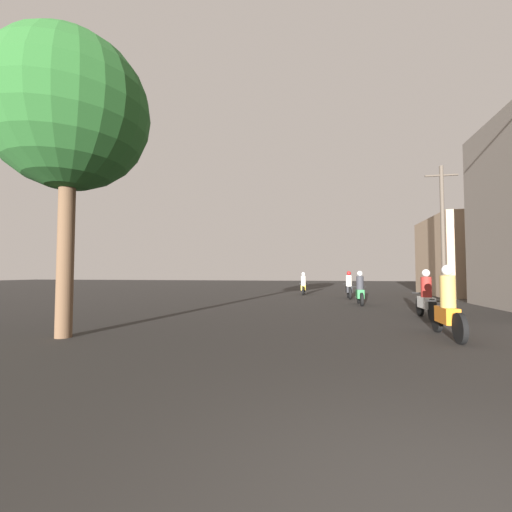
{
  "coord_description": "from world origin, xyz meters",
  "views": [
    {
      "loc": [
        -0.97,
        -1.73,
        1.46
      ],
      "look_at": [
        -4.39,
        15.94,
        2.33
      ],
      "focal_mm": 24.0,
      "sensor_mm": 36.0,
      "label": 1
    }
  ],
  "objects_px": {
    "street_tree": "(69,114)",
    "motorcycle_yellow": "(304,286)",
    "motorcycle_green": "(360,291)",
    "motorcycle_black": "(349,288)",
    "building_right_far": "(477,256)",
    "utility_pole_far": "(443,230)",
    "motorcycle_orange": "(447,308)",
    "motorcycle_white": "(426,299)"
  },
  "relations": [
    {
      "from": "motorcycle_green",
      "to": "motorcycle_black",
      "type": "xyz_separation_m",
      "value": [
        -0.21,
        3.77,
        0.0
      ]
    },
    {
      "from": "utility_pole_far",
      "to": "street_tree",
      "type": "relative_size",
      "value": 1.01
    },
    {
      "from": "motorcycle_black",
      "to": "street_tree",
      "type": "bearing_deg",
      "value": -124.95
    },
    {
      "from": "motorcycle_orange",
      "to": "street_tree",
      "type": "relative_size",
      "value": 0.3
    },
    {
      "from": "utility_pole_far",
      "to": "street_tree",
      "type": "height_order",
      "value": "utility_pole_far"
    },
    {
      "from": "motorcycle_white",
      "to": "motorcycle_green",
      "type": "distance_m",
      "value": 4.76
    },
    {
      "from": "building_right_far",
      "to": "street_tree",
      "type": "distance_m",
      "value": 23.03
    },
    {
      "from": "motorcycle_black",
      "to": "street_tree",
      "type": "distance_m",
      "value": 15.67
    },
    {
      "from": "motorcycle_orange",
      "to": "motorcycle_white",
      "type": "bearing_deg",
      "value": 74.53
    },
    {
      "from": "utility_pole_far",
      "to": "motorcycle_white",
      "type": "bearing_deg",
      "value": -111.58
    },
    {
      "from": "motorcycle_white",
      "to": "motorcycle_green",
      "type": "xyz_separation_m",
      "value": [
        -1.54,
        4.51,
        -0.01
      ]
    },
    {
      "from": "utility_pole_far",
      "to": "motorcycle_black",
      "type": "bearing_deg",
      "value": 169.62
    },
    {
      "from": "street_tree",
      "to": "utility_pole_far",
      "type": "bearing_deg",
      "value": 46.05
    },
    {
      "from": "motorcycle_white",
      "to": "motorcycle_green",
      "type": "bearing_deg",
      "value": 102.34
    },
    {
      "from": "building_right_far",
      "to": "utility_pole_far",
      "type": "xyz_separation_m",
      "value": [
        -3.46,
        -4.66,
        1.19
      ]
    },
    {
      "from": "motorcycle_orange",
      "to": "motorcycle_yellow",
      "type": "height_order",
      "value": "motorcycle_orange"
    },
    {
      "from": "motorcycle_white",
      "to": "motorcycle_yellow",
      "type": "xyz_separation_m",
      "value": [
        -4.44,
        11.29,
        -0.03
      ]
    },
    {
      "from": "motorcycle_green",
      "to": "motorcycle_white",
      "type": "bearing_deg",
      "value": -71.98
    },
    {
      "from": "motorcycle_green",
      "to": "motorcycle_black",
      "type": "height_order",
      "value": "motorcycle_black"
    },
    {
      "from": "motorcycle_green",
      "to": "building_right_far",
      "type": "distance_m",
      "value": 11.13
    },
    {
      "from": "motorcycle_white",
      "to": "building_right_far",
      "type": "height_order",
      "value": "building_right_far"
    },
    {
      "from": "motorcycle_green",
      "to": "street_tree",
      "type": "bearing_deg",
      "value": -129.03
    },
    {
      "from": "motorcycle_yellow",
      "to": "street_tree",
      "type": "relative_size",
      "value": 0.29
    },
    {
      "from": "street_tree",
      "to": "motorcycle_yellow",
      "type": "bearing_deg",
      "value": 74.49
    },
    {
      "from": "motorcycle_yellow",
      "to": "motorcycle_black",
      "type": "bearing_deg",
      "value": -41.98
    },
    {
      "from": "motorcycle_green",
      "to": "utility_pole_far",
      "type": "height_order",
      "value": "utility_pole_far"
    },
    {
      "from": "motorcycle_yellow",
      "to": "building_right_far",
      "type": "xyz_separation_m",
      "value": [
        10.84,
        0.79,
        1.89
      ]
    },
    {
      "from": "motorcycle_orange",
      "to": "street_tree",
      "type": "height_order",
      "value": "street_tree"
    },
    {
      "from": "motorcycle_green",
      "to": "utility_pole_far",
      "type": "relative_size",
      "value": 0.28
    },
    {
      "from": "motorcycle_orange",
      "to": "utility_pole_far",
      "type": "bearing_deg",
      "value": 64.9
    },
    {
      "from": "utility_pole_far",
      "to": "street_tree",
      "type": "distance_m",
      "value": 17.17
    },
    {
      "from": "motorcycle_yellow",
      "to": "street_tree",
      "type": "xyz_separation_m",
      "value": [
        -4.49,
        -16.19,
        4.54
      ]
    },
    {
      "from": "motorcycle_yellow",
      "to": "utility_pole_far",
      "type": "xyz_separation_m",
      "value": [
        7.38,
        -3.87,
        3.08
      ]
    },
    {
      "from": "motorcycle_yellow",
      "to": "utility_pole_far",
      "type": "height_order",
      "value": "utility_pole_far"
    },
    {
      "from": "motorcycle_black",
      "to": "motorcycle_yellow",
      "type": "height_order",
      "value": "motorcycle_black"
    },
    {
      "from": "motorcycle_black",
      "to": "utility_pole_far",
      "type": "bearing_deg",
      "value": -16.69
    },
    {
      "from": "motorcycle_yellow",
      "to": "utility_pole_far",
      "type": "bearing_deg",
      "value": -21.5
    },
    {
      "from": "motorcycle_black",
      "to": "motorcycle_white",
      "type": "bearing_deg",
      "value": -84.41
    },
    {
      "from": "motorcycle_green",
      "to": "motorcycle_yellow",
      "type": "bearing_deg",
      "value": 112.35
    },
    {
      "from": "motorcycle_white",
      "to": "motorcycle_black",
      "type": "bearing_deg",
      "value": 95.4
    },
    {
      "from": "motorcycle_white",
      "to": "motorcycle_yellow",
      "type": "distance_m",
      "value": 12.13
    },
    {
      "from": "motorcycle_white",
      "to": "street_tree",
      "type": "bearing_deg",
      "value": -157.79
    }
  ]
}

